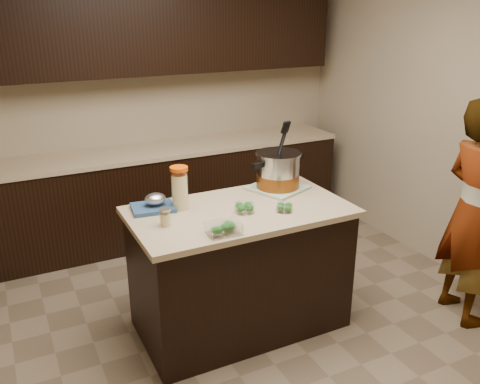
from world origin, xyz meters
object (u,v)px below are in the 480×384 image
object	(u,v)px
island	(240,268)
person	(474,213)
stock_pot	(278,172)
lemonade_pitcher	(180,190)

from	to	relation	value
island	person	world-z (taller)	person
stock_pot	person	distance (m)	1.40
stock_pot	person	xyz separation A→B (m)	(1.11, -0.82, -0.22)
lemonade_pitcher	person	world-z (taller)	person
island	stock_pot	world-z (taller)	stock_pot
lemonade_pitcher	person	distance (m)	2.05
island	lemonade_pitcher	distance (m)	0.70
stock_pot	lemonade_pitcher	xyz separation A→B (m)	(-0.77, -0.04, 0.00)
island	person	bearing A→B (deg)	-21.50
lemonade_pitcher	stock_pot	bearing A→B (deg)	2.94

